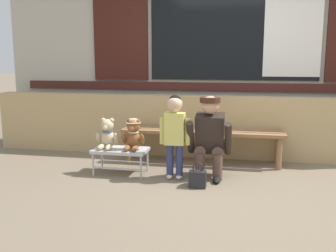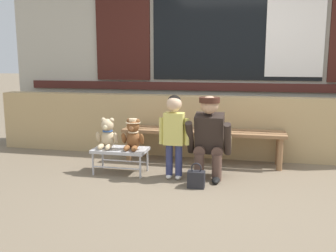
{
  "view_description": "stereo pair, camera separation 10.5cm",
  "coord_description": "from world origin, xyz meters",
  "px_view_note": "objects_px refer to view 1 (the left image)",
  "views": [
    {
      "loc": [
        0.17,
        -3.78,
        1.34
      ],
      "look_at": [
        -0.72,
        0.64,
        0.55
      ],
      "focal_mm": 40.48,
      "sensor_mm": 36.0,
      "label": 1
    },
    {
      "loc": [
        0.27,
        -3.76,
        1.34
      ],
      "look_at": [
        -0.72,
        0.64,
        0.55
      ],
      "focal_mm": 40.48,
      "sensor_mm": 36.0,
      "label": 2
    }
  ],
  "objects_px": {
    "wooden_bench_long": "(202,135)",
    "adult_crouching": "(211,137)",
    "teddy_bear_plain": "(107,135)",
    "child_standing": "(175,128)",
    "teddy_bear_with_hat": "(133,135)",
    "handbag_on_ground": "(198,179)",
    "small_display_bench": "(121,152)"
  },
  "relations": [
    {
      "from": "small_display_bench",
      "to": "child_standing",
      "type": "distance_m",
      "value": 0.75
    },
    {
      "from": "teddy_bear_with_hat",
      "to": "handbag_on_ground",
      "type": "height_order",
      "value": "teddy_bear_with_hat"
    },
    {
      "from": "adult_crouching",
      "to": "wooden_bench_long",
      "type": "bearing_deg",
      "value": 104.69
    },
    {
      "from": "wooden_bench_long",
      "to": "teddy_bear_with_hat",
      "type": "relative_size",
      "value": 5.78
    },
    {
      "from": "child_standing",
      "to": "handbag_on_ground",
      "type": "relative_size",
      "value": 3.52
    },
    {
      "from": "teddy_bear_with_hat",
      "to": "child_standing",
      "type": "height_order",
      "value": "child_standing"
    },
    {
      "from": "wooden_bench_long",
      "to": "adult_crouching",
      "type": "xyz_separation_m",
      "value": [
        0.16,
        -0.63,
        0.11
      ]
    },
    {
      "from": "teddy_bear_plain",
      "to": "child_standing",
      "type": "distance_m",
      "value": 0.84
    },
    {
      "from": "child_standing",
      "to": "teddy_bear_with_hat",
      "type": "bearing_deg",
      "value": 171.8
    },
    {
      "from": "teddy_bear_plain",
      "to": "adult_crouching",
      "type": "distance_m",
      "value": 1.22
    },
    {
      "from": "teddy_bear_with_hat",
      "to": "teddy_bear_plain",
      "type": "bearing_deg",
      "value": -179.87
    },
    {
      "from": "adult_crouching",
      "to": "child_standing",
      "type": "bearing_deg",
      "value": -164.46
    },
    {
      "from": "handbag_on_ground",
      "to": "teddy_bear_with_hat",
      "type": "bearing_deg",
      "value": 157.49
    },
    {
      "from": "teddy_bear_plain",
      "to": "teddy_bear_with_hat",
      "type": "distance_m",
      "value": 0.32
    },
    {
      "from": "teddy_bear_with_hat",
      "to": "wooden_bench_long",
      "type": "bearing_deg",
      "value": 41.99
    },
    {
      "from": "adult_crouching",
      "to": "teddy_bear_with_hat",
      "type": "bearing_deg",
      "value": -177.69
    },
    {
      "from": "small_display_bench",
      "to": "handbag_on_ground",
      "type": "distance_m",
      "value": 1.03
    },
    {
      "from": "teddy_bear_with_hat",
      "to": "handbag_on_ground",
      "type": "xyz_separation_m",
      "value": [
        0.8,
        -0.33,
        -0.38
      ]
    },
    {
      "from": "wooden_bench_long",
      "to": "handbag_on_ground",
      "type": "distance_m",
      "value": 1.04
    },
    {
      "from": "teddy_bear_with_hat",
      "to": "adult_crouching",
      "type": "distance_m",
      "value": 0.9
    },
    {
      "from": "small_display_bench",
      "to": "child_standing",
      "type": "relative_size",
      "value": 0.67
    },
    {
      "from": "handbag_on_ground",
      "to": "wooden_bench_long",
      "type": "bearing_deg",
      "value": 93.74
    },
    {
      "from": "teddy_bear_plain",
      "to": "handbag_on_ground",
      "type": "xyz_separation_m",
      "value": [
        1.12,
        -0.33,
        -0.37
      ]
    },
    {
      "from": "handbag_on_ground",
      "to": "child_standing",
      "type": "bearing_deg",
      "value": 138.65
    },
    {
      "from": "wooden_bench_long",
      "to": "teddy_bear_with_hat",
      "type": "distance_m",
      "value": 1.0
    },
    {
      "from": "small_display_bench",
      "to": "teddy_bear_with_hat",
      "type": "xyz_separation_m",
      "value": [
        0.16,
        0.0,
        0.21
      ]
    },
    {
      "from": "handbag_on_ground",
      "to": "adult_crouching",
      "type": "bearing_deg",
      "value": 74.93
    },
    {
      "from": "teddy_bear_with_hat",
      "to": "adult_crouching",
      "type": "xyz_separation_m",
      "value": [
        0.9,
        0.04,
        0.01
      ]
    },
    {
      "from": "teddy_bear_with_hat",
      "to": "child_standing",
      "type": "xyz_separation_m",
      "value": [
        0.51,
        -0.07,
        0.12
      ]
    },
    {
      "from": "small_display_bench",
      "to": "adult_crouching",
      "type": "distance_m",
      "value": 1.08
    },
    {
      "from": "child_standing",
      "to": "adult_crouching",
      "type": "height_order",
      "value": "child_standing"
    },
    {
      "from": "wooden_bench_long",
      "to": "adult_crouching",
      "type": "distance_m",
      "value": 0.66
    }
  ]
}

